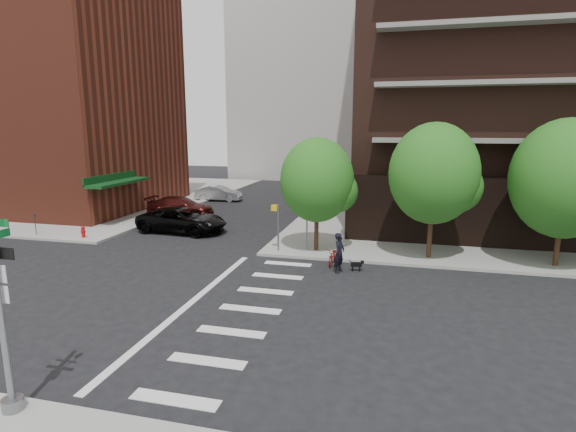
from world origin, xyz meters
TOP-DOWN VIEW (x-y plane):
  - ground at (0.00, 0.00)m, footprint 120.00×120.00m
  - sidewalk_ne at (20.50, 23.50)m, footprint 39.00×33.00m
  - sidewalk_nw at (-24.50, 23.50)m, footprint 31.00×33.00m
  - crosswalk at (2.21, -0.00)m, footprint 3.85×13.00m
  - midrise_nw at (-22.00, 18.00)m, footprint 21.40×15.50m
  - tree_a at (4.00, 8.50)m, footprint 4.00×4.00m
  - tree_b at (10.00, 8.50)m, footprint 4.50×4.50m
  - tree_c at (16.00, 8.50)m, footprint 5.00×5.00m
  - traffic_signal at (-0.47, -7.49)m, footprint 0.90×0.75m
  - pedestrian_signal at (2.32, 7.92)m, footprint 2.18×0.67m
  - fire_hydrant at (-10.50, 7.80)m, footprint 0.24×0.24m
  - parking_meter at (-14.00, 7.80)m, footprint 0.10×0.08m
  - parked_car_black at (-5.50, 11.17)m, footprint 3.18×6.12m
  - parked_car_maroon at (-8.20, 16.20)m, footprint 2.41×5.36m
  - parked_car_silver at (-8.20, 23.89)m, footprint 1.88×4.48m
  - scooter at (5.24, 6.50)m, footprint 0.69×1.72m
  - dog_walker at (5.70, 5.33)m, footprint 0.81×0.65m
  - dog at (6.52, 5.70)m, footprint 0.63×0.26m

SIDE VIEW (x-z plane):
  - ground at x=0.00m, z-range 0.00..0.00m
  - crosswalk at x=2.21m, z-range 0.00..0.01m
  - sidewalk_ne at x=20.50m, z-range 0.00..0.15m
  - sidewalk_nw at x=-24.50m, z-range 0.00..0.15m
  - dog at x=6.52m, z-range 0.07..0.59m
  - scooter at x=5.24m, z-range 0.00..0.89m
  - fire_hydrant at x=-10.50m, z-range 0.19..0.92m
  - parked_car_silver at x=-8.20m, z-range 0.00..1.44m
  - parked_car_maroon at x=-8.20m, z-range 0.00..1.52m
  - parked_car_black at x=-5.50m, z-range 0.00..1.65m
  - parking_meter at x=-14.00m, z-range 0.30..1.62m
  - dog_walker at x=5.70m, z-range 0.00..1.93m
  - pedestrian_signal at x=2.32m, z-range 0.55..3.15m
  - traffic_signal at x=-0.47m, z-range -0.30..5.70m
  - tree_a at x=4.00m, z-range 1.09..6.99m
  - tree_c at x=16.00m, z-range 1.05..7.85m
  - tree_b at x=10.00m, z-range 1.22..7.87m
  - midrise_nw at x=-22.00m, z-range 0.15..20.15m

